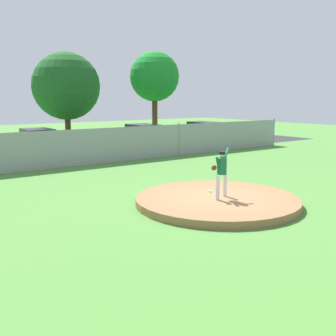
{
  "coord_description": "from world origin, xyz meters",
  "views": [
    {
      "loc": [
        -9.06,
        -9.58,
        3.55
      ],
      "look_at": [
        -0.47,
        2.17,
        0.98
      ],
      "focal_mm": 42.48,
      "sensor_mm": 36.0,
      "label": 1
    }
  ],
  "objects_px": {
    "pitcher_youth": "(221,169)",
    "parked_car_white": "(38,143)",
    "baseball": "(210,191)",
    "parked_car_silver": "(144,137)",
    "parked_car_charcoal": "(204,133)",
    "traffic_cone_orange": "(203,144)"
  },
  "relations": [
    {
      "from": "pitcher_youth",
      "to": "baseball",
      "type": "distance_m",
      "value": 1.28
    },
    {
      "from": "pitcher_youth",
      "to": "parked_car_white",
      "type": "relative_size",
      "value": 0.4
    },
    {
      "from": "parked_car_charcoal",
      "to": "parked_car_white",
      "type": "height_order",
      "value": "parked_car_charcoal"
    },
    {
      "from": "pitcher_youth",
      "to": "parked_car_white",
      "type": "xyz_separation_m",
      "value": [
        -1.09,
        15.18,
        -0.42
      ]
    },
    {
      "from": "parked_car_charcoal",
      "to": "pitcher_youth",
      "type": "bearing_deg",
      "value": -129.49
    },
    {
      "from": "pitcher_youth",
      "to": "traffic_cone_orange",
      "type": "xyz_separation_m",
      "value": [
        10.14,
        12.49,
        -0.96
      ]
    },
    {
      "from": "parked_car_charcoal",
      "to": "parked_car_silver",
      "type": "height_order",
      "value": "parked_car_silver"
    },
    {
      "from": "baseball",
      "to": "parked_car_silver",
      "type": "bearing_deg",
      "value": 66.35
    },
    {
      "from": "parked_car_charcoal",
      "to": "traffic_cone_orange",
      "type": "bearing_deg",
      "value": -132.17
    },
    {
      "from": "baseball",
      "to": "traffic_cone_orange",
      "type": "xyz_separation_m",
      "value": [
        9.86,
        11.67,
        -0.03
      ]
    },
    {
      "from": "pitcher_youth",
      "to": "parked_car_white",
      "type": "bearing_deg",
      "value": 94.1
    },
    {
      "from": "parked_car_white",
      "to": "parked_car_silver",
      "type": "bearing_deg",
      "value": -4.71
    },
    {
      "from": "pitcher_youth",
      "to": "parked_car_silver",
      "type": "relative_size",
      "value": 0.38
    },
    {
      "from": "parked_car_silver",
      "to": "traffic_cone_orange",
      "type": "height_order",
      "value": "parked_car_silver"
    },
    {
      "from": "parked_car_silver",
      "to": "pitcher_youth",
      "type": "bearing_deg",
      "value": -113.37
    },
    {
      "from": "pitcher_youth",
      "to": "parked_car_charcoal",
      "type": "xyz_separation_m",
      "value": [
        11.9,
        14.44,
        -0.42
      ]
    },
    {
      "from": "parked_car_charcoal",
      "to": "parked_car_silver",
      "type": "relative_size",
      "value": 1.0
    },
    {
      "from": "parked_car_white",
      "to": "pitcher_youth",
      "type": "bearing_deg",
      "value": -85.9
    },
    {
      "from": "parked_car_silver",
      "to": "parked_car_charcoal",
      "type": "bearing_deg",
      "value": -1.31
    },
    {
      "from": "pitcher_youth",
      "to": "baseball",
      "type": "xyz_separation_m",
      "value": [
        0.28,
        0.83,
        -0.93
      ]
    },
    {
      "from": "parked_car_charcoal",
      "to": "traffic_cone_orange",
      "type": "xyz_separation_m",
      "value": [
        -1.77,
        -1.95,
        -0.55
      ]
    },
    {
      "from": "parked_car_charcoal",
      "to": "baseball",
      "type": "bearing_deg",
      "value": -130.49
    }
  ]
}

